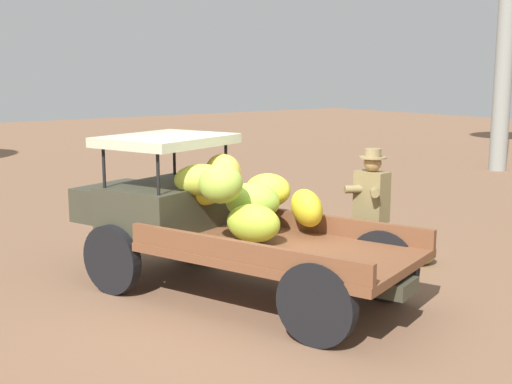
# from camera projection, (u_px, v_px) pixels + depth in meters

# --- Properties ---
(ground_plane) EXTENTS (60.00, 60.00, 0.00)m
(ground_plane) POSITION_uv_depth(u_px,v_px,m) (246.00, 303.00, 7.76)
(ground_plane) COLOR brown
(truck) EXTENTS (4.66, 2.87, 1.86)m
(truck) POSITION_uv_depth(u_px,v_px,m) (212.00, 215.00, 8.13)
(truck) COLOR #39392A
(truck) RESTS_ON ground
(farmer) EXTENTS (0.52, 0.48, 1.71)m
(farmer) POSITION_uv_depth(u_px,v_px,m) (371.00, 208.00, 8.33)
(farmer) COLOR #474D78
(farmer) RESTS_ON ground
(loose_banana_bunch) EXTENTS (0.55, 0.63, 0.32)m
(loose_banana_bunch) POSITION_uv_depth(u_px,v_px,m) (418.00, 254.00, 9.26)
(loose_banana_bunch) COLOR #90AB38
(loose_banana_bunch) RESTS_ON ground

